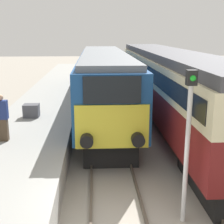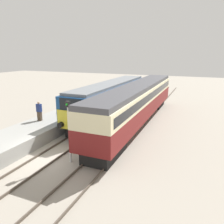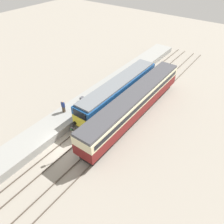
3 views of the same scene
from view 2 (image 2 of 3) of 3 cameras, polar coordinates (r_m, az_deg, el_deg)
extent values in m
plane|color=gray|center=(15.27, -16.89, -11.67)|extent=(120.00, 120.00, 0.00)
cube|color=gray|center=(22.95, -10.80, -0.92)|extent=(3.50, 50.00, 1.01)
cube|color=#4C4238|center=(19.35, -9.19, -5.22)|extent=(0.07, 60.00, 0.14)
cube|color=#4C4238|center=(18.66, -5.42, -5.85)|extent=(0.07, 60.00, 0.14)
cube|color=#4C4238|center=(17.87, 0.19, -6.74)|extent=(0.07, 60.00, 0.14)
cube|color=#4C4238|center=(17.42, 4.59, -7.39)|extent=(0.07, 60.00, 0.14)
cube|color=black|center=(19.42, -6.36, -3.69)|extent=(2.03, 4.00, 1.00)
cube|color=black|center=(29.11, 4.09, 2.66)|extent=(2.03, 4.00, 1.00)
cube|color=navy|center=(23.75, -0.09, 4.21)|extent=(2.70, 15.94, 2.50)
cube|color=yellow|center=(16.98, -10.62, -2.18)|extent=(2.48, 0.10, 1.50)
cube|color=black|center=(16.66, -10.83, 1.94)|extent=(1.89, 0.10, 0.90)
cube|color=slate|center=(23.53, -0.09, 7.49)|extent=(2.38, 15.30, 0.24)
cylinder|color=black|center=(17.40, -13.29, -3.29)|extent=(0.44, 0.35, 0.44)
cylinder|color=black|center=(16.49, -8.47, -4.06)|extent=(0.44, 0.35, 0.44)
cube|color=black|center=(14.85, -1.83, -9.74)|extent=(1.89, 3.60, 0.95)
cube|color=black|center=(29.20, 11.05, 2.41)|extent=(1.89, 3.60, 0.95)
cube|color=maroon|center=(21.48, 6.85, 1.36)|extent=(2.70, 20.11, 1.44)
cube|color=beige|center=(21.22, 6.96, 4.74)|extent=(2.71, 20.11, 1.13)
cube|color=black|center=(21.22, 6.96, 4.74)|extent=(2.75, 19.31, 0.62)
cube|color=#424247|center=(21.10, 7.02, 6.73)|extent=(2.48, 20.11, 0.36)
cube|color=#473828|center=(20.10, -18.37, -1.02)|extent=(0.36, 0.24, 0.81)
cube|color=navy|center=(19.92, -18.54, 1.04)|extent=(0.44, 0.26, 0.67)
sphere|color=tan|center=(19.82, -18.65, 2.29)|extent=(0.22, 0.22, 0.22)
cylinder|color=silver|center=(13.85, -11.06, -5.95)|extent=(0.12, 0.12, 3.60)
cube|color=black|center=(13.29, -11.48, 2.05)|extent=(0.24, 0.20, 0.36)
sphere|color=green|center=(13.20, -11.75, 1.95)|extent=(0.14, 0.14, 0.14)
cube|color=#4C4C51|center=(22.36, -12.20, 0.71)|extent=(0.70, 0.56, 0.60)
camera|label=1|loc=(10.43, -46.03, -0.06)|focal=50.00mm
camera|label=3|loc=(13.32, 135.62, 56.94)|focal=35.00mm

